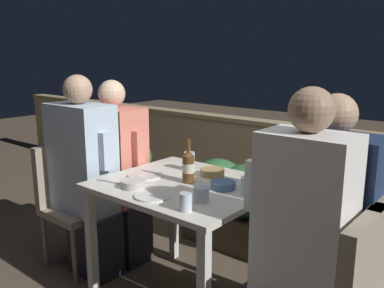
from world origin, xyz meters
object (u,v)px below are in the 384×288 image
at_px(chair_left_near, 70,193).
at_px(chair_left_far, 102,184).
at_px(person_white_polo, 297,241).
at_px(person_navy_jumper, 322,226).
at_px(beer_bottle, 188,166).
at_px(potted_plant, 133,170).
at_px(person_blue_shirt, 85,177).
at_px(chair_right_far, 360,263).
at_px(person_coral_top, 118,172).

distance_m(chair_left_near, chair_left_far, 0.27).
bearing_deg(person_white_polo, person_navy_jumper, 90.51).
relative_size(person_white_polo, beer_bottle, 5.33).
xyz_separation_m(chair_left_far, potted_plant, (-0.31, 0.60, -0.08)).
relative_size(chair_left_near, chair_left_far, 1.00).
relative_size(beer_bottle, potted_plant, 0.35).
distance_m(person_blue_shirt, beer_bottle, 0.80).
height_order(chair_left_far, person_navy_jumper, person_navy_jumper).
bearing_deg(beer_bottle, potted_plant, 150.93).
bearing_deg(chair_right_far, person_blue_shirt, -170.20).
bearing_deg(potted_plant, person_blue_shirt, -60.53).
distance_m(chair_right_far, potted_plant, 2.28).
distance_m(person_coral_top, person_navy_jumper, 1.51).
bearing_deg(beer_bottle, chair_right_far, 7.83).
distance_m(person_blue_shirt, person_white_polo, 1.53).
bearing_deg(potted_plant, person_coral_top, -49.98).
xyz_separation_m(chair_left_far, person_coral_top, (0.19, -0.00, 0.13)).
bearing_deg(chair_left_near, potted_plant, 108.97).
bearing_deg(person_blue_shirt, beer_bottle, 12.22).
bearing_deg(person_coral_top, chair_left_near, -127.04).
distance_m(chair_left_near, potted_plant, 0.92).
bearing_deg(chair_left_far, person_navy_jumper, 0.94).
xyz_separation_m(chair_left_near, person_coral_top, (0.20, 0.27, 0.13)).
relative_size(person_blue_shirt, person_white_polo, 1.00).
xyz_separation_m(person_white_polo, chair_right_far, (0.19, 0.29, -0.17)).
distance_m(chair_left_near, person_blue_shirt, 0.25).
distance_m(chair_left_far, person_white_polo, 1.74).
bearing_deg(potted_plant, chair_left_near, -71.03).
relative_size(chair_right_far, potted_plant, 1.20).
distance_m(chair_right_far, person_navy_jumper, 0.23).
relative_size(chair_left_far, chair_right_far, 1.00).
xyz_separation_m(person_coral_top, chair_right_far, (1.71, 0.03, -0.13)).
xyz_separation_m(person_coral_top, person_white_polo, (1.52, -0.26, 0.03)).
xyz_separation_m(person_blue_shirt, person_navy_jumper, (1.52, 0.30, -0.02)).
bearing_deg(person_coral_top, person_white_polo, -9.85).
height_order(chair_left_far, beer_bottle, beer_bottle).
distance_m(person_white_polo, person_navy_jumper, 0.29).
height_order(chair_left_near, potted_plant, chair_left_near).
bearing_deg(person_white_polo, chair_left_far, 171.24).
xyz_separation_m(person_blue_shirt, chair_left_far, (-0.18, 0.27, -0.16)).
xyz_separation_m(chair_left_near, potted_plant, (-0.30, 0.86, -0.08)).
bearing_deg(chair_right_far, person_white_polo, -123.12).
bearing_deg(chair_right_far, beer_bottle, -172.17).
height_order(chair_left_far, chair_right_far, same).
height_order(chair_right_far, beer_bottle, beer_bottle).
bearing_deg(chair_left_far, chair_left_near, -92.18).
relative_size(chair_left_near, person_coral_top, 0.66).
relative_size(chair_left_far, person_navy_jumper, 0.66).
bearing_deg(person_coral_top, chair_left_far, 180.00).
bearing_deg(chair_left_far, potted_plant, 117.30).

